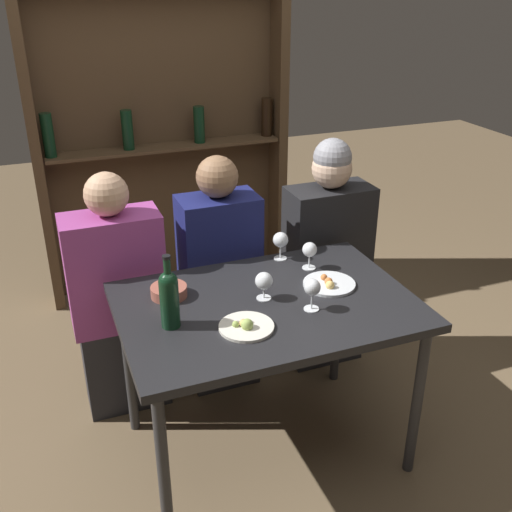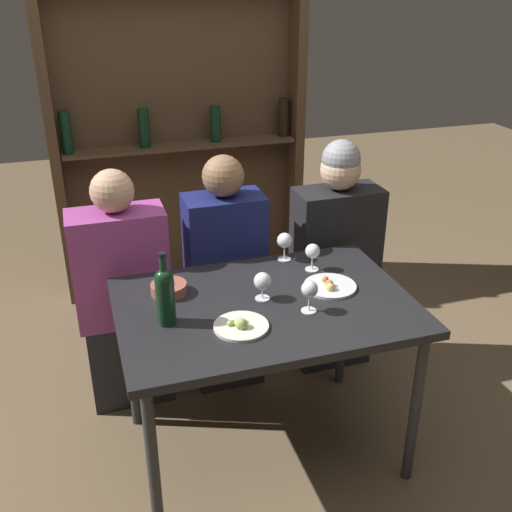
{
  "view_description": "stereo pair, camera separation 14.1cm",
  "coord_description": "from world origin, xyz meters",
  "px_view_note": "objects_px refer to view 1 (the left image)",
  "views": [
    {
      "loc": [
        -0.78,
        -1.9,
        1.94
      ],
      "look_at": [
        0.0,
        0.12,
        0.9
      ],
      "focal_mm": 42.0,
      "sensor_mm": 36.0,
      "label": 1
    },
    {
      "loc": [
        -0.65,
        -1.95,
        1.94
      ],
      "look_at": [
        0.0,
        0.12,
        0.9
      ],
      "focal_mm": 42.0,
      "sensor_mm": 36.0,
      "label": 2
    }
  ],
  "objects_px": {
    "wine_glass_1": "(312,288)",
    "snack_bowl": "(169,291)",
    "wine_glass_3": "(264,282)",
    "seated_person_right": "(327,260)",
    "seated_person_left": "(119,304)",
    "wine_bottle": "(169,296)",
    "food_plate_1": "(246,326)",
    "wine_glass_0": "(281,241)",
    "wine_glass_2": "(310,251)",
    "food_plate_0": "(329,284)",
    "seated_person_center": "(220,283)"
  },
  "relations": [
    {
      "from": "snack_bowl",
      "to": "wine_glass_1",
      "type": "bearing_deg",
      "value": -31.47
    },
    {
      "from": "wine_glass_3",
      "to": "food_plate_0",
      "type": "distance_m",
      "value": 0.3
    },
    {
      "from": "snack_bowl",
      "to": "seated_person_left",
      "type": "height_order",
      "value": "seated_person_left"
    },
    {
      "from": "wine_glass_2",
      "to": "seated_person_right",
      "type": "xyz_separation_m",
      "value": [
        0.27,
        0.34,
        -0.25
      ]
    },
    {
      "from": "wine_glass_1",
      "to": "seated_person_left",
      "type": "distance_m",
      "value": 0.98
    },
    {
      "from": "wine_glass_3",
      "to": "food_plate_1",
      "type": "height_order",
      "value": "wine_glass_3"
    },
    {
      "from": "seated_person_left",
      "to": "wine_bottle",
      "type": "bearing_deg",
      "value": -78.8
    },
    {
      "from": "wine_glass_0",
      "to": "seated_person_left",
      "type": "bearing_deg",
      "value": 163.77
    },
    {
      "from": "wine_glass_2",
      "to": "seated_person_left",
      "type": "height_order",
      "value": "seated_person_left"
    },
    {
      "from": "wine_glass_2",
      "to": "food_plate_1",
      "type": "relative_size",
      "value": 0.6
    },
    {
      "from": "wine_glass_1",
      "to": "snack_bowl",
      "type": "bearing_deg",
      "value": 148.53
    },
    {
      "from": "wine_glass_1",
      "to": "seated_person_right",
      "type": "distance_m",
      "value": 0.83
    },
    {
      "from": "wine_bottle",
      "to": "food_plate_0",
      "type": "bearing_deg",
      "value": 5.7
    },
    {
      "from": "wine_glass_0",
      "to": "food_plate_0",
      "type": "xyz_separation_m",
      "value": [
        0.09,
        -0.31,
        -0.08
      ]
    },
    {
      "from": "wine_glass_2",
      "to": "wine_glass_3",
      "type": "relative_size",
      "value": 1.06
    },
    {
      "from": "wine_glass_0",
      "to": "wine_glass_3",
      "type": "height_order",
      "value": "wine_glass_0"
    },
    {
      "from": "wine_bottle",
      "to": "wine_glass_0",
      "type": "height_order",
      "value": "wine_bottle"
    },
    {
      "from": "seated_person_left",
      "to": "seated_person_right",
      "type": "bearing_deg",
      "value": -0.0
    },
    {
      "from": "wine_glass_1",
      "to": "seated_person_left",
      "type": "height_order",
      "value": "seated_person_left"
    },
    {
      "from": "wine_glass_3",
      "to": "food_plate_0",
      "type": "height_order",
      "value": "wine_glass_3"
    },
    {
      "from": "seated_person_center",
      "to": "wine_glass_1",
      "type": "bearing_deg",
      "value": -76.46
    },
    {
      "from": "wine_glass_1",
      "to": "food_plate_1",
      "type": "relative_size",
      "value": 0.63
    },
    {
      "from": "wine_bottle",
      "to": "wine_glass_3",
      "type": "height_order",
      "value": "wine_bottle"
    },
    {
      "from": "wine_glass_0",
      "to": "wine_glass_3",
      "type": "distance_m",
      "value": 0.37
    },
    {
      "from": "wine_glass_2",
      "to": "food_plate_1",
      "type": "distance_m",
      "value": 0.57
    },
    {
      "from": "wine_glass_3",
      "to": "seated_person_right",
      "type": "relative_size",
      "value": 0.09
    },
    {
      "from": "wine_glass_1",
      "to": "food_plate_1",
      "type": "distance_m",
      "value": 0.3
    },
    {
      "from": "wine_glass_1",
      "to": "food_plate_0",
      "type": "distance_m",
      "value": 0.23
    },
    {
      "from": "wine_glass_0",
      "to": "seated_person_right",
      "type": "height_order",
      "value": "seated_person_right"
    },
    {
      "from": "wine_glass_3",
      "to": "seated_person_left",
      "type": "distance_m",
      "value": 0.78
    },
    {
      "from": "wine_glass_2",
      "to": "wine_glass_3",
      "type": "height_order",
      "value": "wine_glass_2"
    },
    {
      "from": "seated_person_center",
      "to": "wine_glass_0",
      "type": "bearing_deg",
      "value": -42.89
    },
    {
      "from": "wine_bottle",
      "to": "wine_glass_3",
      "type": "xyz_separation_m",
      "value": [
        0.4,
        0.07,
        -0.05
      ]
    },
    {
      "from": "wine_glass_1",
      "to": "wine_glass_2",
      "type": "distance_m",
      "value": 0.35
    },
    {
      "from": "wine_glass_0",
      "to": "snack_bowl",
      "type": "xyz_separation_m",
      "value": [
        -0.56,
        -0.16,
        -0.07
      ]
    },
    {
      "from": "wine_glass_0",
      "to": "wine_bottle",
      "type": "bearing_deg",
      "value": -147.87
    },
    {
      "from": "wine_bottle",
      "to": "seated_person_right",
      "type": "relative_size",
      "value": 0.24
    },
    {
      "from": "wine_glass_0",
      "to": "seated_person_center",
      "type": "bearing_deg",
      "value": 137.11
    },
    {
      "from": "wine_bottle",
      "to": "wine_glass_0",
      "type": "relative_size",
      "value": 2.23
    },
    {
      "from": "snack_bowl",
      "to": "seated_person_right",
      "type": "distance_m",
      "value": 1.0
    },
    {
      "from": "wine_glass_3",
      "to": "food_plate_0",
      "type": "bearing_deg",
      "value": 0.75
    },
    {
      "from": "food_plate_0",
      "to": "seated_person_left",
      "type": "distance_m",
      "value": 0.98
    },
    {
      "from": "seated_person_center",
      "to": "seated_person_right",
      "type": "distance_m",
      "value": 0.58
    },
    {
      "from": "wine_glass_3",
      "to": "seated_person_left",
      "type": "xyz_separation_m",
      "value": [
        -0.51,
        0.52,
        -0.28
      ]
    },
    {
      "from": "wine_bottle",
      "to": "snack_bowl",
      "type": "relative_size",
      "value": 1.97
    },
    {
      "from": "wine_bottle",
      "to": "wine_glass_1",
      "type": "height_order",
      "value": "wine_bottle"
    },
    {
      "from": "wine_bottle",
      "to": "wine_glass_1",
      "type": "distance_m",
      "value": 0.54
    },
    {
      "from": "wine_glass_2",
      "to": "seated_person_left",
      "type": "relative_size",
      "value": 0.1
    },
    {
      "from": "wine_bottle",
      "to": "wine_glass_0",
      "type": "xyz_separation_m",
      "value": [
        0.6,
        0.38,
        -0.04
      ]
    },
    {
      "from": "wine_glass_0",
      "to": "food_plate_0",
      "type": "bearing_deg",
      "value": -73.91
    }
  ]
}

